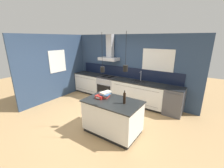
# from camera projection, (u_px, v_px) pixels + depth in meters

# --- Properties ---
(ground_plane) EXTENTS (16.00, 16.00, 0.00)m
(ground_plane) POSITION_uv_depth(u_px,v_px,m) (95.00, 118.00, 4.83)
(ground_plane) COLOR tan
(ground_plane) RESTS_ON ground
(wall_back) EXTENTS (5.60, 2.48, 2.60)m
(wall_back) POSITION_uv_depth(u_px,v_px,m) (125.00, 67.00, 6.03)
(wall_back) COLOR navy
(wall_back) RESTS_ON ground_plane
(wall_left) EXTENTS (0.08, 3.80, 2.60)m
(wall_left) POSITION_uv_depth(u_px,v_px,m) (60.00, 67.00, 6.29)
(wall_left) COLOR navy
(wall_left) RESTS_ON ground_plane
(counter_run_left) EXTENTS (1.30, 0.64, 0.91)m
(counter_run_left) POSITION_uv_depth(u_px,v_px,m) (90.00, 83.00, 6.95)
(counter_run_left) COLOR black
(counter_run_left) RESTS_ON ground_plane
(counter_run_sink) EXTENTS (2.03, 0.64, 1.29)m
(counter_run_sink) POSITION_uv_depth(u_px,v_px,m) (138.00, 93.00, 5.65)
(counter_run_sink) COLOR black
(counter_run_sink) RESTS_ON ground_plane
(oven_range) EXTENTS (0.78, 0.66, 0.91)m
(oven_range) POSITION_uv_depth(u_px,v_px,m) (108.00, 87.00, 6.40)
(oven_range) COLOR #B5B5BA
(oven_range) RESTS_ON ground_plane
(dishwasher) EXTENTS (0.59, 0.65, 0.91)m
(dishwasher) POSITION_uv_depth(u_px,v_px,m) (174.00, 101.00, 4.96)
(dishwasher) COLOR #4C4C51
(dishwasher) RESTS_ON ground_plane
(kitchen_island) EXTENTS (1.47, 0.92, 0.91)m
(kitchen_island) POSITION_uv_depth(u_px,v_px,m) (113.00, 117.00, 3.98)
(kitchen_island) COLOR black
(kitchen_island) RESTS_ON ground_plane
(bottle_on_island) EXTENTS (0.07, 0.07, 0.33)m
(bottle_on_island) POSITION_uv_depth(u_px,v_px,m) (124.00, 98.00, 3.66)
(bottle_on_island) COLOR black
(bottle_on_island) RESTS_ON kitchen_island
(book_stack) EXTENTS (0.30, 0.38, 0.15)m
(book_stack) POSITION_uv_depth(u_px,v_px,m) (106.00, 94.00, 4.08)
(book_stack) COLOR #B2332D
(book_stack) RESTS_ON kitchen_island
(red_supply_box) EXTENTS (0.20, 0.17, 0.08)m
(red_supply_box) POSITION_uv_depth(u_px,v_px,m) (100.00, 97.00, 4.00)
(red_supply_box) COLOR red
(red_supply_box) RESTS_ON kitchen_island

